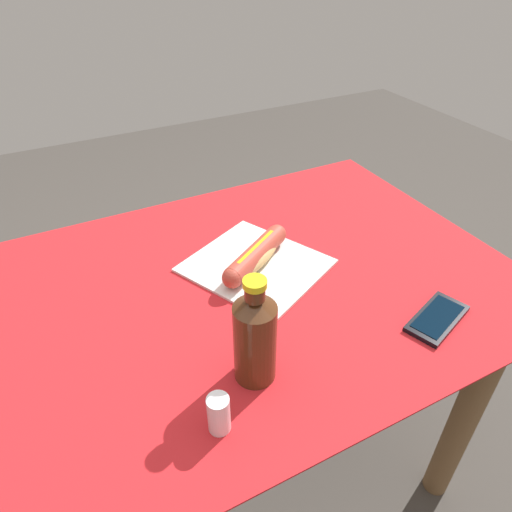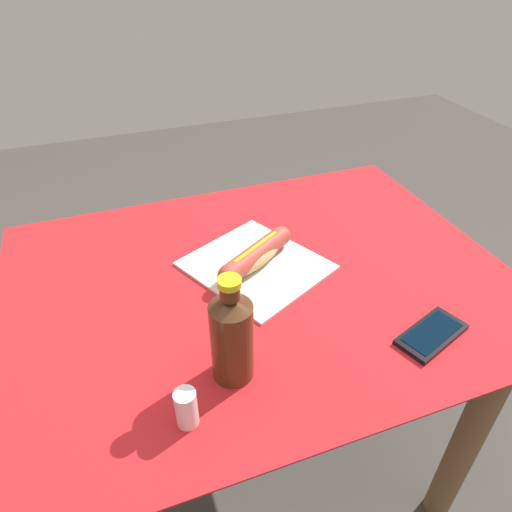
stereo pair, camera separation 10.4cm
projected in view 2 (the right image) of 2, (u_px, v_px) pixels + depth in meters
ground_plane at (259, 462)px, 1.48m from camera, size 6.00×6.00×0.00m
dining_table at (260, 325)px, 1.11m from camera, size 1.11×0.84×0.77m
paper_wrapper at (256, 265)px, 1.06m from camera, size 0.36×0.37×0.01m
hot_dog at (256, 255)px, 1.04m from camera, size 0.21×0.15×0.05m
cell_phone at (431, 334)px, 0.88m from camera, size 0.16×0.12×0.01m
soda_bottle at (232, 336)px, 0.76m from camera, size 0.07×0.07×0.21m
salt_shaker at (186, 408)px, 0.71m from camera, size 0.04×0.04×0.07m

